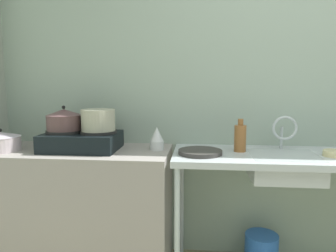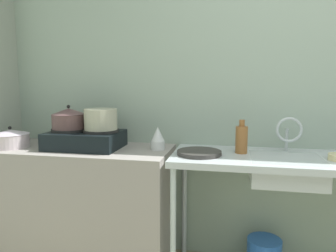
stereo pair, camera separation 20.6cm
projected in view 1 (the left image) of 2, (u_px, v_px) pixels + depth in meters
The scene contains 14 objects.
wall_back at pixel (322, 73), 2.23m from camera, with size 5.50×0.10×2.71m, color #92A596.
counter_concrete at pixel (79, 208), 2.20m from camera, with size 1.26×0.55×0.84m, color gray.
counter_sink at pixel (309, 164), 2.00m from camera, with size 1.73×0.55×0.84m.
stove at pixel (82, 140), 2.13m from camera, with size 0.49×0.36×0.13m.
pot_on_left_burner at pixel (64, 119), 2.12m from camera, with size 0.24×0.24×0.17m.
pot_on_right_burner at pixel (98, 120), 2.10m from camera, with size 0.22×0.22×0.14m.
pot_beside_stove at pixel (1, 141), 2.10m from camera, with size 0.26×0.26×0.15m.
percolator at pixel (157, 139), 2.12m from camera, with size 0.09×0.09×0.16m.
sink_basin at pixel (284, 167), 1.99m from camera, with size 0.42×0.36×0.15m, color #B0B9BD.
faucet at pixel (284, 129), 2.10m from camera, with size 0.17×0.09×0.23m.
frying_pan at pixel (200, 152), 2.01m from camera, with size 0.28×0.28×0.03m, color #32302D.
small_bowl_on_drainboard at pixel (334, 153), 1.95m from camera, with size 0.13×0.13×0.04m, color beige.
bottle_by_sink at pixel (240, 138), 2.07m from camera, with size 0.08×0.08×0.22m.
bucket_on_floor at pixel (261, 251), 2.20m from camera, with size 0.23×0.23×0.24m, color #275DB4.
Camera 1 is at (-0.87, -0.82, 1.29)m, focal length 33.66 mm.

